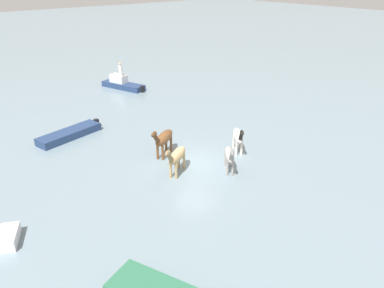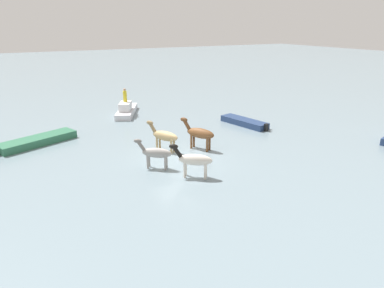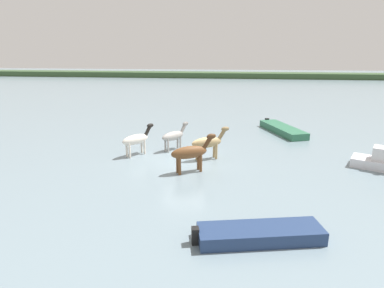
% 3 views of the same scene
% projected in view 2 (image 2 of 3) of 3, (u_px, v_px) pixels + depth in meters
% --- Properties ---
extents(ground_plane, '(183.48, 183.48, 0.00)m').
position_uv_depth(ground_plane, '(178.00, 157.00, 20.57)').
color(ground_plane, gray).
extents(horse_mid_herd, '(2.24, 1.52, 1.85)m').
position_uv_depth(horse_mid_herd, '(164.00, 136.00, 21.25)').
color(horse_mid_herd, tan).
rests_on(horse_mid_herd, ground_plane).
extents(horse_dark_mare, '(1.70, 2.05, 1.80)m').
position_uv_depth(horse_dark_mare, '(194.00, 160.00, 17.59)').
color(horse_dark_mare, silver).
rests_on(horse_dark_mare, ground_plane).
extents(horse_chestnut_trailing, '(2.36, 1.59, 1.95)m').
position_uv_depth(horse_chestnut_trailing, '(199.00, 133.00, 21.59)').
color(horse_chestnut_trailing, brown).
rests_on(horse_chestnut_trailing, ground_plane).
extents(horse_lead, '(1.63, 1.89, 1.69)m').
position_uv_depth(horse_lead, '(155.00, 153.00, 18.71)').
color(horse_lead, '#9E9993').
rests_on(horse_lead, ground_plane).
extents(boat_dinghy_port, '(4.89, 3.33, 1.34)m').
position_uv_depth(boat_dinghy_port, '(127.00, 111.00, 30.20)').
color(boat_dinghy_port, silver).
rests_on(boat_dinghy_port, ground_plane).
extents(boat_launch_far, '(4.42, 2.02, 0.72)m').
position_uv_depth(boat_launch_far, '(244.00, 123.00, 27.07)').
color(boat_launch_far, navy).
rests_on(boat_launch_far, ground_plane).
extents(boat_skiff_near, '(3.15, 5.20, 0.75)m').
position_uv_depth(boat_skiff_near, '(38.00, 142.00, 22.74)').
color(boat_skiff_near, '#2D6B4C').
rests_on(boat_skiff_near, ground_plane).
extents(person_helmsman_aft, '(0.32, 0.32, 1.19)m').
position_uv_depth(person_helmsman_aft, '(125.00, 96.00, 29.56)').
color(person_helmsman_aft, yellow).
rests_on(person_helmsman_aft, boat_dinghy_port).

